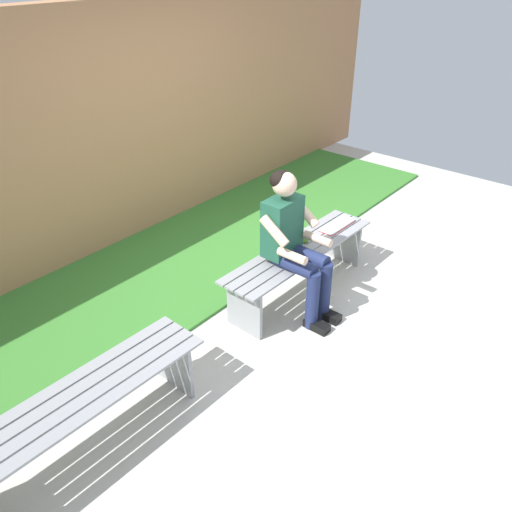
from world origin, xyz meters
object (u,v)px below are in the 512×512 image
(bench_far, at_px, (82,409))
(book_open, at_px, (337,225))
(person_seated, at_px, (294,240))
(bench_near, at_px, (300,259))
(apple, at_px, (305,238))

(bench_far, height_order, book_open, book_open)
(bench_far, bearing_deg, person_seated, 177.11)
(person_seated, distance_m, book_open, 0.86)
(person_seated, bearing_deg, book_open, -174.56)
(bench_near, bearing_deg, person_seated, 21.94)
(bench_far, relative_size, person_seated, 1.33)
(bench_far, xyz_separation_m, person_seated, (-2.02, 0.10, 0.35))
(apple, distance_m, book_open, 0.46)
(bench_near, relative_size, person_seated, 1.37)
(book_open, bearing_deg, bench_near, -1.13)
(apple, bearing_deg, book_open, 172.31)
(apple, xyz_separation_m, book_open, (-0.46, 0.06, -0.03))
(person_seated, relative_size, book_open, 3.07)
(book_open, bearing_deg, apple, -6.52)
(bench_far, height_order, apple, apple)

